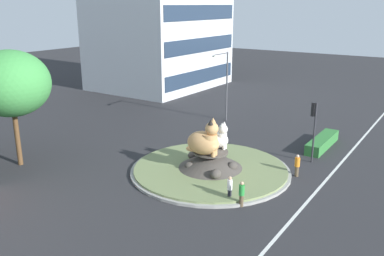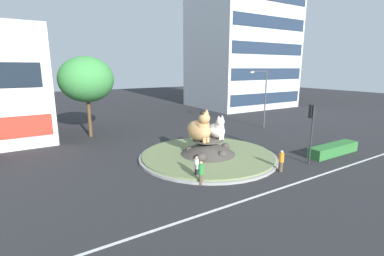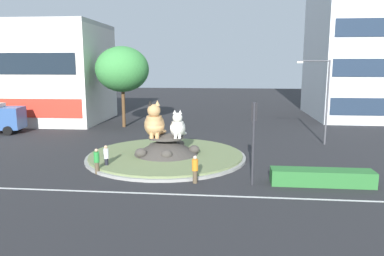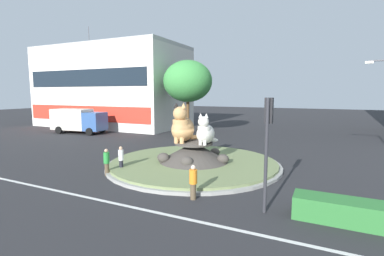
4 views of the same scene
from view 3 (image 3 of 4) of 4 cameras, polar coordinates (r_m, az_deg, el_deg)
name	(u,v)px [view 3 (image 3 of 4)]	position (r m, az deg, el deg)	size (l,w,h in m)	color
ground_plane	(166,158)	(27.18, -4.04, -4.65)	(160.00, 160.00, 0.00)	#28282B
lane_centreline	(142,193)	(20.06, -7.76, -10.07)	(112.00, 0.20, 0.01)	silver
roundabout_island	(166,151)	(27.06, -4.05, -3.64)	(11.73, 11.73, 1.60)	gray
cat_statue_calico	(154,123)	(26.78, -5.89, 0.76)	(1.88, 2.83, 2.71)	tan
cat_statue_white	(178,127)	(26.46, -2.23, 0.17)	(1.30, 2.12, 2.05)	silver
traffic_light_mast	(254,128)	(20.75, 9.62, 0.06)	(0.33, 0.46, 4.75)	#2D2D33
shophouse_block	(15,73)	(49.48, -26.02, 7.76)	(21.91, 11.50, 15.41)	silver
clipped_hedge_strip	(322,177)	(22.31, 19.64, -7.29)	(5.76, 1.20, 0.90)	#2D7033
broadleaf_tree_behind_island	(122,69)	(40.45, -10.86, 9.01)	(5.73, 5.73, 8.75)	brown
streetlight_arm	(324,95)	(32.88, 19.89, 4.87)	(2.74, 0.29, 7.21)	#4C4C51
pedestrian_orange_shirt	(195,169)	(21.25, 0.48, -6.40)	(0.37, 0.37, 1.64)	brown
pedestrian_green_shirt	(97,161)	(23.75, -14.68, -4.96)	(0.35, 0.35, 1.63)	brown
pedestrian_white_shirt	(106,157)	(24.54, -13.28, -4.40)	(0.33, 0.33, 1.64)	black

